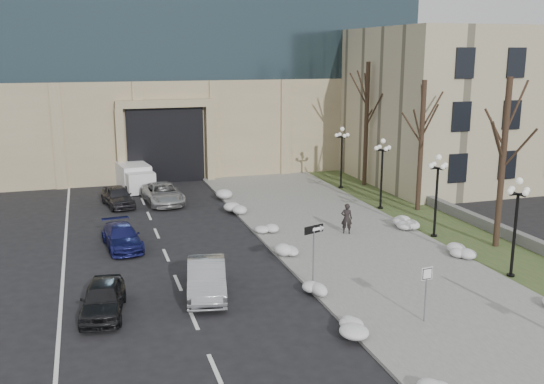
{
  "coord_description": "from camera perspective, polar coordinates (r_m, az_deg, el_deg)",
  "views": [
    {
      "loc": [
        -10.09,
        -15.9,
        10.22
      ],
      "look_at": [
        -1.48,
        11.74,
        3.5
      ],
      "focal_mm": 40.0,
      "sensor_mm": 36.0,
      "label": 1
    }
  ],
  "objects": [
    {
      "name": "car_b",
      "position": [
        26.33,
        -6.18,
        -8.07
      ],
      "size": [
        2.41,
        4.81,
        1.51
      ],
      "primitive_type": "imported",
      "rotation": [
        0.0,
        0.0,
        -0.18
      ],
      "color": "#9C9EA3",
      "rests_on": "ground"
    },
    {
      "name": "ground",
      "position": [
        21.43,
        13.76,
        -15.82
      ],
      "size": [
        160.0,
        160.0,
        0.0
      ],
      "primitive_type": "plane",
      "color": "black",
      "rests_on": "ground"
    },
    {
      "name": "keep_sign",
      "position": [
        23.88,
        14.33,
        -8.27
      ],
      "size": [
        0.5,
        0.11,
        2.31
      ],
      "rotation": [
        0.0,
        0.0,
        0.11
      ],
      "color": "slate",
      "rests_on": "ground"
    },
    {
      "name": "classical_building",
      "position": [
        54.53,
        19.0,
        7.93
      ],
      "size": [
        22.0,
        18.12,
        12.0
      ],
      "color": "tan",
      "rests_on": "ground"
    },
    {
      "name": "box_truck",
      "position": [
        47.6,
        -12.92,
        1.46
      ],
      "size": [
        2.85,
        6.19,
        1.89
      ],
      "rotation": [
        0.0,
        0.0,
        0.14
      ],
      "color": "silver",
      "rests_on": "ground"
    },
    {
      "name": "tree_mid",
      "position": [
        39.94,
        13.94,
        5.91
      ],
      "size": [
        3.2,
        3.2,
        8.5
      ],
      "color": "black",
      "rests_on": "ground"
    },
    {
      "name": "snow_clump_b",
      "position": [
        23.16,
        8.2,
        -12.44
      ],
      "size": [
        1.1,
        1.6,
        0.36
      ],
      "primitive_type": "ellipsoid",
      "color": "silver",
      "rests_on": "sidewalk"
    },
    {
      "name": "tree_near",
      "position": [
        33.38,
        21.06,
        4.64
      ],
      "size": [
        3.2,
        3.2,
        9.0
      ],
      "color": "black",
      "rests_on": "ground"
    },
    {
      "name": "snow_clump_g",
      "position": [
        42.64,
        -4.31,
        -0.42
      ],
      "size": [
        1.1,
        1.6,
        0.36
      ],
      "primitive_type": "ellipsoid",
      "color": "silver",
      "rests_on": "sidewalk"
    },
    {
      "name": "grass_strip",
      "position": [
        37.43,
        15.98,
        -3.22
      ],
      "size": [
        4.0,
        40.0,
        0.1
      ],
      "primitive_type": "cube",
      "color": "#384B25",
      "rests_on": "ground"
    },
    {
      "name": "pedestrian",
      "position": [
        34.62,
        7.04,
        -2.49
      ],
      "size": [
        0.76,
        0.65,
        1.75
      ],
      "primitive_type": "imported",
      "rotation": [
        0.0,
        0.0,
        2.72
      ],
      "color": "black",
      "rests_on": "sidewalk"
    },
    {
      "name": "car_c",
      "position": [
        33.23,
        -13.94,
        -4.12
      ],
      "size": [
        2.18,
        4.41,
        1.23
      ],
      "primitive_type": "imported",
      "rotation": [
        0.0,
        0.0,
        0.11
      ],
      "color": "navy",
      "rests_on": "ground"
    },
    {
      "name": "lamppost_b",
      "position": [
        34.58,
        15.27,
        0.67
      ],
      "size": [
        1.18,
        1.18,
        4.76
      ],
      "color": "black",
      "rests_on": "ground"
    },
    {
      "name": "car_e",
      "position": [
        42.18,
        -14.31,
        -0.4
      ],
      "size": [
        2.37,
        4.31,
        1.39
      ],
      "primitive_type": "imported",
      "rotation": [
        0.0,
        0.0,
        0.19
      ],
      "color": "#2E2E33",
      "rests_on": "ground"
    },
    {
      "name": "lamppost_a",
      "position": [
        29.48,
        22.01,
        -1.94
      ],
      "size": [
        1.18,
        1.18,
        4.76
      ],
      "color": "black",
      "rests_on": "ground"
    },
    {
      "name": "snow_clump_i",
      "position": [
        32.34,
        17.43,
        -5.42
      ],
      "size": [
        1.1,
        1.6,
        0.36
      ],
      "primitive_type": "ellipsoid",
      "color": "silver",
      "rests_on": "sidewalk"
    },
    {
      "name": "car_d",
      "position": [
        42.33,
        -10.23,
        -0.15
      ],
      "size": [
        2.7,
        5.18,
        1.39
      ],
      "primitive_type": "imported",
      "rotation": [
        0.0,
        0.0,
        0.08
      ],
      "color": "#B5B5B5",
      "rests_on": "ground"
    },
    {
      "name": "one_way_sign",
      "position": [
        26.44,
        4.27,
        -4.16
      ],
      "size": [
        1.08,
        0.49,
        2.92
      ],
      "rotation": [
        0.0,
        0.0,
        0.34
      ],
      "color": "slate",
      "rests_on": "ground"
    },
    {
      "name": "curb",
      "position": [
        32.86,
        -0.38,
        -4.92
      ],
      "size": [
        0.3,
        40.0,
        0.14
      ],
      "primitive_type": "cube",
      "color": "gray",
      "rests_on": "ground"
    },
    {
      "name": "lamppost_c",
      "position": [
        40.09,
        10.32,
        2.59
      ],
      "size": [
        1.18,
        1.18,
        4.76
      ],
      "color": "black",
      "rests_on": "ground"
    },
    {
      "name": "snow_clump_j",
      "position": [
        36.55,
        12.63,
        -3.0
      ],
      "size": [
        1.1,
        1.6,
        0.36
      ],
      "primitive_type": "ellipsoid",
      "color": "silver",
      "rests_on": "sidewalk"
    },
    {
      "name": "sidewalk",
      "position": [
        34.38,
        6.84,
        -4.22
      ],
      "size": [
        9.0,
        40.0,
        0.12
      ],
      "primitive_type": "cube",
      "color": "gray",
      "rests_on": "ground"
    },
    {
      "name": "snow_clump_e",
      "position": [
        35.07,
        -0.83,
        -3.37
      ],
      "size": [
        1.1,
        1.6,
        0.36
      ],
      "primitive_type": "ellipsoid",
      "color": "silver",
      "rests_on": "sidewalk"
    },
    {
      "name": "snow_clump_c",
      "position": [
        26.32,
        4.77,
        -9.12
      ],
      "size": [
        1.1,
        1.6,
        0.36
      ],
      "primitive_type": "ellipsoid",
      "color": "silver",
      "rests_on": "sidewalk"
    },
    {
      "name": "car_a",
      "position": [
        25.27,
        -15.62,
        -9.63
      ],
      "size": [
        2.13,
        4.16,
        1.36
      ],
      "primitive_type": "imported",
      "rotation": [
        0.0,
        0.0,
        -0.14
      ],
      "color": "black",
      "rests_on": "ground"
    },
    {
      "name": "lamppost_d",
      "position": [
        45.86,
        6.58,
        4.02
      ],
      "size": [
        1.18,
        1.18,
        4.76
      ],
      "color": "black",
      "rests_on": "ground"
    },
    {
      "name": "snow_clump_f",
      "position": [
        39.04,
        -3.1,
        -1.67
      ],
      "size": [
        1.1,
        1.6,
        0.36
      ],
      "primitive_type": "ellipsoid",
      "color": "silver",
      "rests_on": "sidewalk"
    },
    {
      "name": "tree_far",
      "position": [
        46.87,
        8.92,
        7.93
      ],
      "size": [
        3.2,
        3.2,
        9.5
      ],
      "color": "black",
      "rests_on": "ground"
    },
    {
      "name": "stone_wall",
      "position": [
        40.04,
        16.85,
        -1.78
      ],
      "size": [
        0.5,
        30.0,
        0.7
      ],
      "primitive_type": "cube",
      "color": "slate",
      "rests_on": "ground"
    },
    {
      "name": "snow_clump_d",
      "position": [
        30.73,
        1.86,
        -5.77
      ],
      "size": [
        1.1,
        1.6,
        0.36
      ],
      "primitive_type": "ellipsoid",
      "color": "silver",
      "rests_on": "sidewalk"
    }
  ]
}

